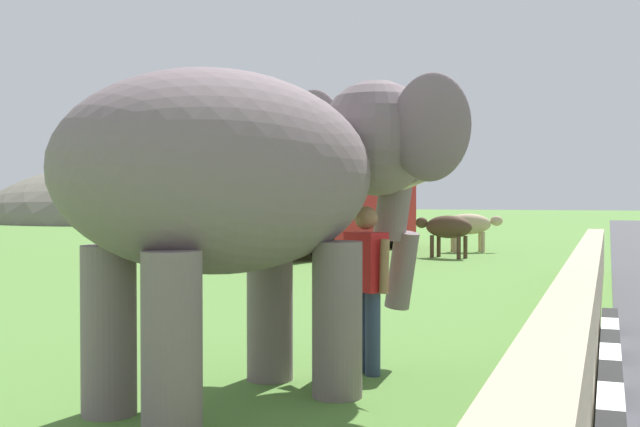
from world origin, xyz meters
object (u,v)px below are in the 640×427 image
object	(u,v)px
person_handler	(366,280)
bus_white	(369,190)
bus_red	(330,187)
cow_near	(469,225)
cow_mid	(447,228)
elephant	(261,179)

from	to	relation	value
person_handler	bus_white	xyz separation A→B (m)	(26.95, 8.16, 1.15)
bus_white	bus_red	bearing A→B (deg)	-169.19
cow_near	cow_mid	distance (m)	2.63
cow_near	bus_white	bearing A→B (deg)	33.53
bus_white	cow_mid	bearing A→B (deg)	-153.36
person_handler	cow_near	xyz separation A→B (m)	(17.58, 1.95, -0.06)
cow_near	cow_mid	size ratio (longest dim) A/B	0.99
elephant	person_handler	size ratio (longest dim) A/B	2.43
bus_red	bus_white	bearing A→B (deg)	10.81
elephant	cow_near	distance (m)	18.83
person_handler	cow_mid	size ratio (longest dim) A/B	0.87
person_handler	elephant	bearing A→B (deg)	153.29
cow_mid	person_handler	bearing A→B (deg)	-171.86
elephant	bus_white	size ratio (longest dim) A/B	0.45
elephant	person_handler	xyz separation A→B (m)	(1.17, -0.59, -0.98)
elephant	cow_mid	xyz separation A→B (m)	(16.13, 1.55, -1.03)
cow_near	cow_mid	xyz separation A→B (m)	(-2.62, 0.19, 0.00)
elephant	bus_red	distance (m)	17.74
bus_red	bus_white	xyz separation A→B (m)	(11.23, 2.14, 0.00)
cow_near	bus_red	bearing A→B (deg)	114.60
cow_near	elephant	bearing A→B (deg)	-175.86
bus_red	bus_white	distance (m)	11.44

